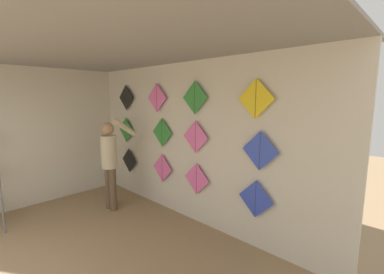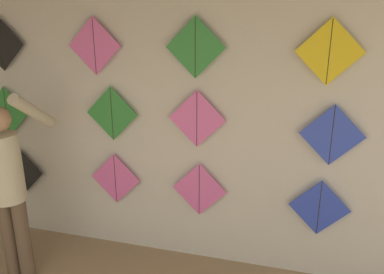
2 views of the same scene
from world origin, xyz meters
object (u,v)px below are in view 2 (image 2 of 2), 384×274
Objects in this scene: kite_0 at (22,171)px; kite_4 at (7,112)px; kite_3 at (319,208)px; kite_5 at (112,114)px; kite_1 at (115,179)px; kite_10 at (195,47)px; kite_7 at (332,135)px; kite_11 at (330,52)px; shopkeeper at (8,180)px; kite_9 at (94,46)px; kite_8 at (1,44)px; kite_6 at (197,119)px; kite_2 at (199,190)px.

kite_4 reaches higher than kite_0.
kite_0 is 1.00× the size of kite_3.
kite_5 is at bearing 180.00° from kite_3.
kite_10 reaches higher than kite_1.
kite_11 is (-0.09, 0.00, 0.70)m from kite_7.
kite_9 is (0.57, 0.73, 1.15)m from shopkeeper.
kite_8 is 1.00× the size of kite_11.
kite_7 is 3.38m from kite_8.
kite_9 is at bearing 180.00° from kite_5.
kite_7 is at bearing 0.00° from kite_1.
kite_9 reaches higher than kite_6.
shopkeeper is 1.02m from kite_4.
kite_11 is at bearing 0.00° from kite_10.
kite_11 reaches higher than kite_4.
kite_9 reaches higher than shopkeeper.
kite_4 is at bearing 180.00° from kite_6.
kite_3 is at bearing 11.51° from shopkeeper.
kite_9 is (-0.14, 0.00, 0.66)m from kite_5.
kite_4 is 3.35m from kite_7.
kite_7 reaches higher than kite_1.
kite_0 is 1.76m from kite_9.
kite_9 is 1.00× the size of kite_11.
kite_1 is 1.00× the size of kite_5.
kite_4 is (-2.17, 0.00, 0.66)m from kite_2.
kite_2 is at bearing 180.00° from kite_3.
kite_10 is (1.57, 0.73, 1.16)m from shopkeeper.
shopkeeper reaches higher than kite_0.
kite_5 is 1.38m from kite_8.
kite_5 reaches higher than kite_3.
kite_8 is at bearing 180.00° from kite_5.
kite_3 is 1.00× the size of kite_6.
kite_7 is at bearing 0.00° from kite_3.
kite_5 is at bearing 0.00° from kite_8.
kite_3 is (3.24, 0.00, -0.01)m from kite_0.
kite_7 is (0.04, 0.00, 0.71)m from kite_3.
kite_1 is 1.00× the size of kite_10.
kite_10 is (-0.02, 0.00, 0.66)m from kite_6.
kite_6 is (-1.17, 0.00, 0.77)m from kite_3.
kite_0 is at bearing 180.00° from kite_10.
kite_2 is 1.00× the size of kite_5.
kite_10 is at bearing 0.00° from kite_0.
kite_3 is at bearing 180.00° from kite_7.
kite_10 is (0.87, 0.00, 1.37)m from kite_1.
kite_6 is at bearing 0.00° from kite_1.
kite_8 is at bearing 0.00° from kite_4.
kite_5 is (1.27, 0.00, 0.06)m from kite_4.
kite_3 is at bearing 0.00° from kite_4.
kite_9 is 2.13m from kite_11.
kite_8 reaches higher than kite_0.
kite_11 is (2.13, 0.00, -0.01)m from kite_9.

